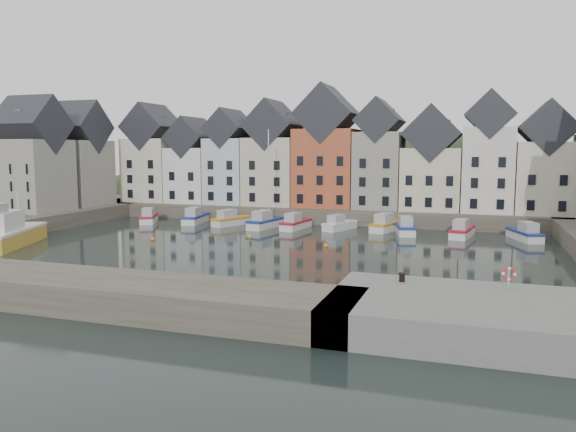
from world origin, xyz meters
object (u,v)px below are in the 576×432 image
at_px(life_ring_post, 509,274).
at_px(mooring_bollard, 402,277).
at_px(boat_d, 265,222).
at_px(boat_a, 149,218).
at_px(large_vessel, 9,234).

bearing_deg(life_ring_post, mooring_bollard, -176.99).
bearing_deg(boat_d, mooring_bollard, -46.22).
bearing_deg(boat_a, life_ring_post, -59.92).
distance_m(boat_d, mooring_bollard, 40.13).
bearing_deg(boat_a, large_vessel, -122.25).
height_order(boat_d, mooring_bollard, boat_d).
relative_size(boat_d, large_vessel, 1.10).
relative_size(boat_a, mooring_bollard, 11.50).
height_order(large_vessel, life_ring_post, large_vessel).
xyz_separation_m(boat_d, large_vessel, (-20.93, -22.14, 0.57)).
distance_m(boat_a, mooring_bollard, 52.10).
bearing_deg(large_vessel, mooring_bollard, -35.82).
bearing_deg(large_vessel, life_ring_post, -33.61).
bearing_deg(life_ring_post, boat_a, 144.31).
xyz_separation_m(boat_d, mooring_bollard, (22.04, -33.51, 1.45)).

